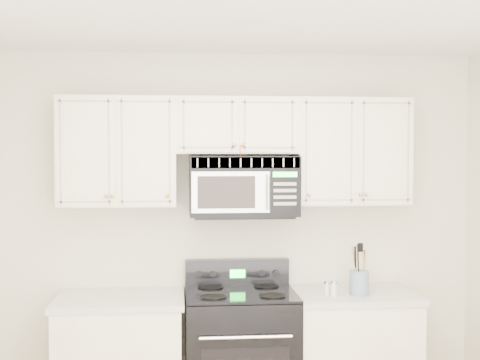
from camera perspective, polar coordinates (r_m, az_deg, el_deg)
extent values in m
cube|color=beige|center=(4.88, -0.49, -4.57)|extent=(3.50, 0.01, 2.60)
cube|color=beige|center=(4.63, -10.22, -10.00)|extent=(0.86, 0.65, 0.04)
cube|color=#ECE7CB|center=(4.89, 9.56, -14.92)|extent=(0.82, 0.63, 0.88)
cube|color=beige|center=(4.77, 9.60, -9.63)|extent=(0.86, 0.65, 0.04)
cylinder|color=silver|center=(4.33, 0.51, -13.28)|extent=(0.59, 0.02, 0.02)
cube|color=black|center=(4.62, 0.06, -9.67)|extent=(0.75, 0.64, 0.02)
cube|color=black|center=(4.88, -0.25, -7.91)|extent=(0.75, 0.08, 0.20)
cube|color=#20F535|center=(4.84, -0.20, -8.00)|extent=(0.11, 0.00, 0.06)
cube|color=#ECE7CB|center=(4.68, -10.39, 2.40)|extent=(0.80, 0.33, 0.75)
cube|color=#ECE7CB|center=(4.82, 9.45, 2.41)|extent=(0.80, 0.33, 0.75)
cube|color=#ECE7CB|center=(4.68, -0.32, 4.64)|extent=(0.84, 0.33, 0.39)
sphere|color=gold|center=(4.50, -10.83, -1.36)|extent=(0.03, 0.03, 0.03)
sphere|color=gold|center=(4.48, -6.24, -1.35)|extent=(0.03, 0.03, 0.03)
sphere|color=gold|center=(4.57, 5.90, -1.27)|extent=(0.03, 0.03, 0.03)
sphere|color=gold|center=(4.65, 10.25, -1.24)|extent=(0.03, 0.03, 0.03)
sphere|color=gold|center=(4.49, -0.50, 3.02)|extent=(0.03, 0.03, 0.03)
sphere|color=gold|center=(4.49, 0.27, 3.02)|extent=(0.03, 0.03, 0.03)
cylinder|color=#B32104|center=(4.49, 0.02, 2.23)|extent=(0.01, 0.00, 0.12)
sphere|color=gold|center=(4.49, 0.02, 1.38)|extent=(0.04, 0.04, 0.04)
cube|color=black|center=(4.66, 0.28, -0.48)|extent=(0.75, 0.38, 0.41)
cube|color=#9E9B8D|center=(4.48, 0.51, 1.49)|extent=(0.73, 0.01, 0.07)
cube|color=#AAAAAA|center=(4.47, -0.79, -1.05)|extent=(0.53, 0.01, 0.28)
cube|color=black|center=(4.46, -1.17, -1.06)|extent=(0.39, 0.01, 0.22)
cube|color=black|center=(4.51, 3.85, -1.02)|extent=(0.21, 0.01, 0.28)
cube|color=#20F535|center=(4.50, 3.87, 0.48)|extent=(0.17, 0.00, 0.03)
cylinder|color=silver|center=(4.46, 2.43, -1.06)|extent=(0.02, 0.02, 0.24)
cylinder|color=slate|center=(4.67, 10.13, -8.62)|extent=(0.13, 0.13, 0.16)
cylinder|color=#9B7446|center=(4.66, 10.57, -7.63)|extent=(0.01, 0.01, 0.29)
cylinder|color=black|center=(4.68, 9.82, -7.46)|extent=(0.01, 0.01, 0.31)
cylinder|color=#9B7446|center=(4.61, 10.03, -7.46)|extent=(0.01, 0.01, 0.33)
cylinder|color=black|center=(4.66, 10.57, -7.63)|extent=(0.01, 0.01, 0.29)
cylinder|color=#9B7446|center=(4.68, 9.82, -7.47)|extent=(0.01, 0.01, 0.31)
cylinder|color=black|center=(4.61, 10.04, -7.46)|extent=(0.01, 0.01, 0.33)
cylinder|color=#9B7446|center=(4.66, 10.57, -7.63)|extent=(0.01, 0.01, 0.29)
cylinder|color=#BDBDBD|center=(4.63, 7.44, -9.23)|extent=(0.04, 0.04, 0.08)
cylinder|color=silver|center=(4.62, 7.44, -8.65)|extent=(0.04, 0.04, 0.02)
cylinder|color=#BDBDBD|center=(4.60, 8.01, -9.27)|extent=(0.04, 0.04, 0.09)
cylinder|color=silver|center=(4.59, 8.01, -8.63)|extent=(0.04, 0.04, 0.02)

